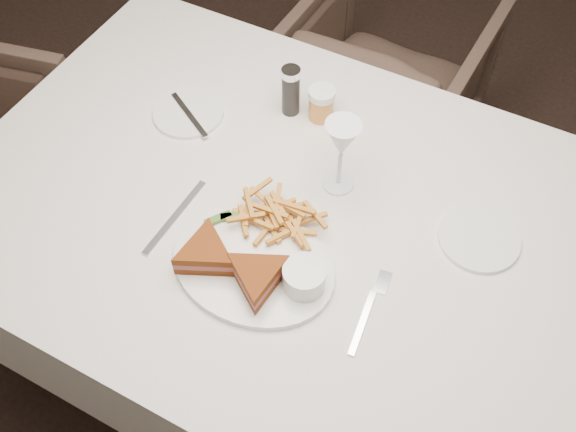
{
  "coord_description": "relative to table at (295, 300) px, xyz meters",
  "views": [
    {
      "loc": [
        -0.06,
        -0.78,
        1.8
      ],
      "look_at": [
        -0.3,
        -0.11,
        0.8
      ],
      "focal_mm": 40.0,
      "sensor_mm": 36.0,
      "label": 1
    }
  ],
  "objects": [
    {
      "name": "table_setting",
      "position": [
        -0.02,
        -0.05,
        0.41
      ],
      "size": [
        0.84,
        0.66,
        0.18
      ],
      "color": "white",
      "rests_on": "table"
    },
    {
      "name": "chair_far",
      "position": [
        -0.02,
        0.95,
        -0.07
      ],
      "size": [
        0.69,
        0.65,
        0.62
      ],
      "primitive_type": "imported",
      "rotation": [
        0.0,
        0.0,
        2.97
      ],
      "color": "#4A372D",
      "rests_on": "ground"
    },
    {
      "name": "table",
      "position": [
        0.0,
        0.0,
        0.0
      ],
      "size": [
        1.54,
        1.13,
        0.75
      ],
      "primitive_type": "cube",
      "rotation": [
        0.0,
        0.0,
        -0.13
      ],
      "color": "silver",
      "rests_on": "ground"
    },
    {
      "name": "ground",
      "position": [
        0.3,
        0.06,
        -0.38
      ],
      "size": [
        5.0,
        5.0,
        0.0
      ],
      "primitive_type": "plane",
      "color": "black",
      "rests_on": "ground"
    }
  ]
}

